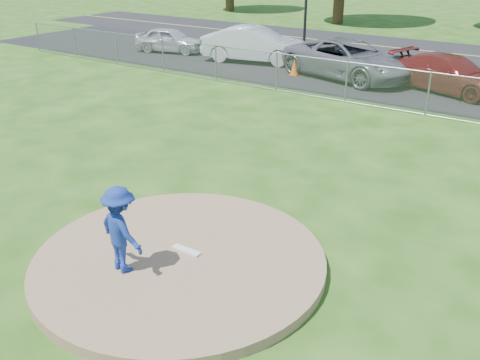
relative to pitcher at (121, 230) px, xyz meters
The scene contains 12 objects.
ground 10.93m from the pitcher, 87.17° to the left, with size 120.00×120.00×0.00m, color #224C10.
pitchers_mound 1.36m from the pitcher, 58.23° to the left, with size 5.40×5.40×0.20m, color #8E6B4E.
pitching_rubber 1.42m from the pitcher, 63.28° to the left, with size 0.60×0.15×0.04m, color white.
chain_link_fence 12.88m from the pitcher, 87.61° to the left, with size 40.00×0.06×1.50m, color gray.
parking_lot 17.40m from the pitcher, 88.23° to the left, with size 50.00×8.00×0.01m, color black.
street 24.89m from the pitcher, 88.76° to the left, with size 60.00×7.00×0.01m, color black.
pitcher is the anchor object (origin of this frame).
traffic_cone 16.54m from the pitcher, 108.24° to the left, with size 0.38×0.38×0.74m, color orange.
parked_car_silver 21.43m from the pitcher, 128.66° to the left, with size 1.53×3.80×1.30m, color silver.
parked_car_white 18.94m from the pitcher, 115.58° to the left, with size 1.80×5.17×1.70m, color white.
parked_car_gray 16.75m from the pitcher, 100.27° to the left, with size 2.74×5.94×1.65m, color slate.
parked_car_darkred 16.60m from the pitcher, 85.43° to the left, with size 2.00×4.92×1.43m, color maroon.
Camera 1 is at (5.65, -6.37, 5.52)m, focal length 40.00 mm.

